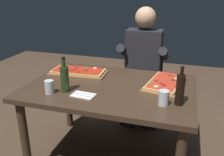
# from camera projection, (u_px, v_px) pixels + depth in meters

# --- Properties ---
(dining_table) EXTENTS (1.40, 0.96, 0.74)m
(dining_table) POSITION_uv_depth(u_px,v_px,m) (110.00, 96.00, 2.11)
(dining_table) COLOR #3D2B1E
(dining_table) RESTS_ON ground_plane
(pizza_rectangular_front) EXTENTS (0.55, 0.28, 0.05)m
(pizza_rectangular_front) POSITION_uv_depth(u_px,v_px,m) (78.00, 72.00, 2.34)
(pizza_rectangular_front) COLOR brown
(pizza_rectangular_front) RESTS_ON dining_table
(pizza_rectangular_left) EXTENTS (0.36, 0.52, 0.05)m
(pizza_rectangular_left) POSITION_uv_depth(u_px,v_px,m) (165.00, 83.00, 2.07)
(pizza_rectangular_left) COLOR brown
(pizza_rectangular_left) RESTS_ON dining_table
(wine_bottle_dark) EXTENTS (0.06, 0.06, 0.28)m
(wine_bottle_dark) POSITION_uv_depth(u_px,v_px,m) (180.00, 89.00, 1.71)
(wine_bottle_dark) COLOR black
(wine_bottle_dark) RESTS_ON dining_table
(oil_bottle_amber) EXTENTS (0.07, 0.07, 0.28)m
(oil_bottle_amber) POSITION_uv_depth(u_px,v_px,m) (65.00, 78.00, 1.92)
(oil_bottle_amber) COLOR #233819
(oil_bottle_amber) RESTS_ON dining_table
(tumbler_near_camera) EXTENTS (0.07, 0.07, 0.11)m
(tumbler_near_camera) POSITION_uv_depth(u_px,v_px,m) (164.00, 99.00, 1.72)
(tumbler_near_camera) COLOR silver
(tumbler_near_camera) RESTS_ON dining_table
(tumbler_far_side) EXTENTS (0.07, 0.07, 0.11)m
(tumbler_far_side) POSITION_uv_depth(u_px,v_px,m) (49.00, 88.00, 1.91)
(tumbler_far_side) COLOR silver
(tumbler_far_side) RESTS_ON dining_table
(napkin_cutlery_set) EXTENTS (0.19, 0.13, 0.01)m
(napkin_cutlery_set) POSITION_uv_depth(u_px,v_px,m) (83.00, 95.00, 1.88)
(napkin_cutlery_set) COLOR white
(napkin_cutlery_set) RESTS_ON dining_table
(diner_chair) EXTENTS (0.44, 0.44, 0.87)m
(diner_chair) POSITION_uv_depth(u_px,v_px,m) (144.00, 80.00, 2.89)
(diner_chair) COLOR black
(diner_chair) RESTS_ON ground_plane
(seated_diner) EXTENTS (0.53, 0.41, 1.33)m
(seated_diner) POSITION_uv_depth(u_px,v_px,m) (143.00, 62.00, 2.69)
(seated_diner) COLOR #23232D
(seated_diner) RESTS_ON ground_plane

